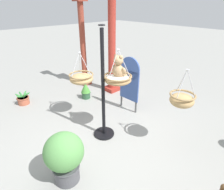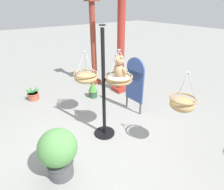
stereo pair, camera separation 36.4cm
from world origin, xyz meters
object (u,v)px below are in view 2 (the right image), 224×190
(hanging_basket_right_low, at_px, (182,103))
(potted_plant_flowering_red, at_px, (58,152))
(hanging_basket_with_teddy, at_px, (119,79))
(potted_plant_tall_leafy, at_px, (33,95))
(teddy_bear, at_px, (120,69))
(display_sign_board, at_px, (135,80))
(potted_plant_small_succulent, at_px, (93,89))
(greenhouse_pillar_right, at_px, (93,46))
(hanging_basket_left_high, at_px, (86,77))
(display_pole_central, at_px, (104,106))
(greenhouse_pillar_left, at_px, (121,46))

(hanging_basket_right_low, relative_size, potted_plant_flowering_red, 0.80)
(hanging_basket_right_low, bearing_deg, hanging_basket_with_teddy, -151.56)
(hanging_basket_right_low, bearing_deg, potted_plant_tall_leafy, -157.17)
(teddy_bear, bearing_deg, potted_plant_flowering_red, -77.23)
(display_sign_board, bearing_deg, hanging_basket_right_low, -12.84)
(hanging_basket_right_low, xyz_separation_m, display_sign_board, (-1.60, 0.37, -0.18))
(potted_plant_tall_leafy, relative_size, potted_plant_small_succulent, 0.81)
(greenhouse_pillar_right, distance_m, display_sign_board, 2.27)
(hanging_basket_right_low, relative_size, potted_plant_small_succulent, 1.42)
(hanging_basket_with_teddy, height_order, hanging_basket_left_high, hanging_basket_with_teddy)
(teddy_bear, bearing_deg, greenhouse_pillar_right, 158.46)
(display_pole_central, xyz_separation_m, potted_plant_tall_leafy, (-2.60, -0.78, -0.55))
(greenhouse_pillar_right, distance_m, potted_plant_tall_leafy, 2.44)
(display_pole_central, bearing_deg, hanging_basket_right_low, 34.23)
(hanging_basket_right_low, xyz_separation_m, potted_plant_tall_leafy, (-3.82, -1.61, -0.90))
(hanging_basket_right_low, bearing_deg, potted_plant_flowering_red, -109.88)
(hanging_basket_with_teddy, height_order, potted_plant_small_succulent, hanging_basket_with_teddy)
(hanging_basket_with_teddy, xyz_separation_m, greenhouse_pillar_left, (-1.73, 1.43, 0.17))
(greenhouse_pillar_left, bearing_deg, hanging_basket_with_teddy, -39.75)
(display_pole_central, distance_m, greenhouse_pillar_left, 2.43)
(display_pole_central, bearing_deg, greenhouse_pillar_left, 133.08)
(potted_plant_small_succulent, bearing_deg, greenhouse_pillar_right, 145.54)
(hanging_basket_right_low, relative_size, display_sign_board, 0.49)
(greenhouse_pillar_left, relative_size, potted_plant_small_succulent, 5.99)
(greenhouse_pillar_right, xyz_separation_m, potted_plant_flowering_red, (3.09, -2.56, -0.81))
(hanging_basket_left_high, xyz_separation_m, potted_plant_flowering_red, (1.39, -1.31, -0.52))
(hanging_basket_left_high, height_order, greenhouse_pillar_right, greenhouse_pillar_right)
(hanging_basket_with_teddy, xyz_separation_m, hanging_basket_right_low, (1.07, 0.58, -0.25))
(potted_plant_flowering_red, relative_size, potted_plant_tall_leafy, 2.19)
(potted_plant_flowering_red, bearing_deg, hanging_basket_right_low, 70.12)
(potted_plant_tall_leafy, height_order, display_sign_board, display_sign_board)
(hanging_basket_left_high, height_order, potted_plant_small_succulent, hanging_basket_left_high)
(teddy_bear, height_order, potted_plant_flowering_red, teddy_bear)
(teddy_bear, distance_m, potted_plant_tall_leafy, 3.24)
(hanging_basket_right_low, xyz_separation_m, greenhouse_pillar_right, (-3.82, 0.53, 0.28))
(potted_plant_flowering_red, xyz_separation_m, potted_plant_tall_leafy, (-3.08, 0.42, -0.37))
(hanging_basket_with_teddy, height_order, greenhouse_pillar_left, greenhouse_pillar_left)
(display_pole_central, xyz_separation_m, hanging_basket_right_low, (1.22, 0.83, 0.34))
(greenhouse_pillar_right, bearing_deg, hanging_basket_with_teddy, -21.95)
(potted_plant_tall_leafy, bearing_deg, hanging_basket_right_low, 22.83)
(display_pole_central, relative_size, greenhouse_pillar_right, 0.84)
(hanging_basket_right_low, height_order, potted_plant_flowering_red, hanging_basket_right_low)
(potted_plant_flowering_red, bearing_deg, hanging_basket_with_teddy, 102.96)
(hanging_basket_with_teddy, relative_size, display_sign_board, 0.47)
(hanging_basket_right_low, height_order, potted_plant_small_succulent, hanging_basket_right_low)
(teddy_bear, relative_size, potted_plant_flowering_red, 0.53)
(teddy_bear, distance_m, hanging_basket_left_high, 1.16)
(teddy_bear, xyz_separation_m, potted_plant_tall_leafy, (-2.75, -1.05, -1.35))
(potted_plant_small_succulent, bearing_deg, display_sign_board, 19.50)
(teddy_bear, bearing_deg, display_sign_board, 120.20)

